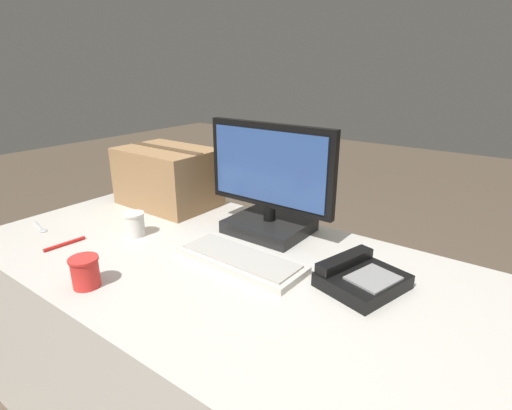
{
  "coord_description": "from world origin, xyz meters",
  "views": [
    {
      "loc": [
        0.75,
        -0.85,
        1.34
      ],
      "look_at": [
        0.01,
        0.15,
        0.89
      ],
      "focal_mm": 28.0,
      "sensor_mm": 36.0,
      "label": 1
    }
  ],
  "objects_px": {
    "monitor": "(269,190)",
    "keyboard": "(240,259)",
    "paper_cup_left": "(135,224)",
    "paper_cup_right": "(85,272)",
    "desk_phone": "(360,278)",
    "pen_marker": "(65,244)",
    "spoon": "(41,229)",
    "cardboard_box": "(168,177)"
  },
  "relations": [
    {
      "from": "paper_cup_right",
      "to": "paper_cup_left",
      "type": "bearing_deg",
      "value": 120.48
    },
    {
      "from": "keyboard",
      "to": "paper_cup_right",
      "type": "relative_size",
      "value": 4.8
    },
    {
      "from": "cardboard_box",
      "to": "keyboard",
      "type": "bearing_deg",
      "value": -22.61
    },
    {
      "from": "monitor",
      "to": "keyboard",
      "type": "xyz_separation_m",
      "value": [
        0.07,
        -0.26,
        -0.15
      ]
    },
    {
      "from": "desk_phone",
      "to": "paper_cup_left",
      "type": "relative_size",
      "value": 2.94
    },
    {
      "from": "paper_cup_left",
      "to": "cardboard_box",
      "type": "bearing_deg",
      "value": 117.85
    },
    {
      "from": "paper_cup_left",
      "to": "paper_cup_right",
      "type": "relative_size",
      "value": 0.99
    },
    {
      "from": "keyboard",
      "to": "paper_cup_left",
      "type": "height_order",
      "value": "paper_cup_left"
    },
    {
      "from": "spoon",
      "to": "cardboard_box",
      "type": "height_order",
      "value": "cardboard_box"
    },
    {
      "from": "cardboard_box",
      "to": "pen_marker",
      "type": "distance_m",
      "value": 0.53
    },
    {
      "from": "paper_cup_left",
      "to": "pen_marker",
      "type": "height_order",
      "value": "paper_cup_left"
    },
    {
      "from": "monitor",
      "to": "cardboard_box",
      "type": "distance_m",
      "value": 0.54
    },
    {
      "from": "paper_cup_left",
      "to": "spoon",
      "type": "relative_size",
      "value": 0.64
    },
    {
      "from": "monitor",
      "to": "paper_cup_left",
      "type": "xyz_separation_m",
      "value": [
        -0.37,
        -0.32,
        -0.12
      ]
    },
    {
      "from": "pen_marker",
      "to": "desk_phone",
      "type": "bearing_deg",
      "value": 115.47
    },
    {
      "from": "paper_cup_left",
      "to": "paper_cup_right",
      "type": "height_order",
      "value": "paper_cup_right"
    },
    {
      "from": "desk_phone",
      "to": "pen_marker",
      "type": "distance_m",
      "value": 0.99
    },
    {
      "from": "monitor",
      "to": "spoon",
      "type": "height_order",
      "value": "monitor"
    },
    {
      "from": "spoon",
      "to": "paper_cup_right",
      "type": "bearing_deg",
      "value": -0.73
    },
    {
      "from": "monitor",
      "to": "paper_cup_right",
      "type": "bearing_deg",
      "value": -107.03
    },
    {
      "from": "paper_cup_right",
      "to": "desk_phone",
      "type": "bearing_deg",
      "value": 36.65
    },
    {
      "from": "paper_cup_left",
      "to": "paper_cup_right",
      "type": "xyz_separation_m",
      "value": [
        0.18,
        -0.31,
        0.0
      ]
    },
    {
      "from": "monitor",
      "to": "spoon",
      "type": "xyz_separation_m",
      "value": [
        -0.71,
        -0.5,
        -0.16
      ]
    },
    {
      "from": "paper_cup_left",
      "to": "monitor",
      "type": "bearing_deg",
      "value": 40.85
    },
    {
      "from": "monitor",
      "to": "pen_marker",
      "type": "xyz_separation_m",
      "value": [
        -0.5,
        -0.52,
        -0.16
      ]
    },
    {
      "from": "monitor",
      "to": "cardboard_box",
      "type": "xyz_separation_m",
      "value": [
        -0.54,
        -0.01,
        -0.04
      ]
    },
    {
      "from": "paper_cup_left",
      "to": "spoon",
      "type": "height_order",
      "value": "paper_cup_left"
    },
    {
      "from": "pen_marker",
      "to": "spoon",
      "type": "bearing_deg",
      "value": -91.9
    },
    {
      "from": "desk_phone",
      "to": "pen_marker",
      "type": "bearing_deg",
      "value": -143.26
    },
    {
      "from": "desk_phone",
      "to": "paper_cup_left",
      "type": "distance_m",
      "value": 0.81
    },
    {
      "from": "desk_phone",
      "to": "pen_marker",
      "type": "xyz_separation_m",
      "value": [
        -0.93,
        -0.36,
        -0.02
      ]
    },
    {
      "from": "monitor",
      "to": "paper_cup_right",
      "type": "xyz_separation_m",
      "value": [
        -0.19,
        -0.63,
        -0.12
      ]
    },
    {
      "from": "monitor",
      "to": "spoon",
      "type": "bearing_deg",
      "value": -144.87
    },
    {
      "from": "desk_phone",
      "to": "cardboard_box",
      "type": "height_order",
      "value": "cardboard_box"
    },
    {
      "from": "monitor",
      "to": "paper_cup_right",
      "type": "distance_m",
      "value": 0.67
    },
    {
      "from": "monitor",
      "to": "paper_cup_left",
      "type": "bearing_deg",
      "value": -139.15
    },
    {
      "from": "monitor",
      "to": "desk_phone",
      "type": "bearing_deg",
      "value": -21.09
    },
    {
      "from": "monitor",
      "to": "keyboard",
      "type": "relative_size",
      "value": 1.19
    },
    {
      "from": "keyboard",
      "to": "cardboard_box",
      "type": "distance_m",
      "value": 0.67
    },
    {
      "from": "paper_cup_left",
      "to": "pen_marker",
      "type": "bearing_deg",
      "value": -122.44
    },
    {
      "from": "keyboard",
      "to": "cardboard_box",
      "type": "bearing_deg",
      "value": 158.93
    },
    {
      "from": "keyboard",
      "to": "paper_cup_right",
      "type": "height_order",
      "value": "paper_cup_right"
    }
  ]
}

